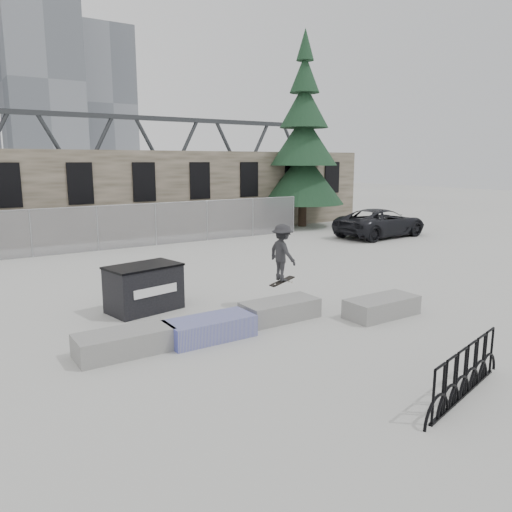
% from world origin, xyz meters
% --- Properties ---
extents(ground, '(120.00, 120.00, 0.00)m').
position_xyz_m(ground, '(0.00, 0.00, 0.00)').
color(ground, '#B9BAB5').
rests_on(ground, ground).
extents(stone_wall, '(36.00, 2.58, 4.50)m').
position_xyz_m(stone_wall, '(0.00, 16.24, 2.26)').
color(stone_wall, brown).
rests_on(stone_wall, ground).
extents(chainlink_fence, '(22.06, 0.06, 2.02)m').
position_xyz_m(chainlink_fence, '(-0.00, 12.50, 1.04)').
color(chainlink_fence, gray).
rests_on(chainlink_fence, ground).
extents(planter_far_left, '(2.00, 0.90, 0.49)m').
position_xyz_m(planter_far_left, '(-3.05, -0.02, 0.27)').
color(planter_far_left, gray).
rests_on(planter_far_left, ground).
extents(planter_center_left, '(2.00, 0.90, 0.49)m').
position_xyz_m(planter_center_left, '(-1.13, -0.22, 0.27)').
color(planter_center_left, '#373EA7').
rests_on(planter_center_left, ground).
extents(planter_center_right, '(2.00, 0.90, 0.49)m').
position_xyz_m(planter_center_right, '(1.04, 0.07, 0.27)').
color(planter_center_right, gray).
rests_on(planter_center_right, ground).
extents(planter_offset, '(2.00, 0.90, 0.49)m').
position_xyz_m(planter_offset, '(3.40, -1.17, 0.27)').
color(planter_offset, gray).
rests_on(planter_offset, ground).
extents(dumpster, '(2.08, 1.50, 1.25)m').
position_xyz_m(dumpster, '(-1.58, 2.69, 0.63)').
color(dumpster, black).
rests_on(dumpster, ground).
extents(bike_rack, '(3.06, 0.81, 0.90)m').
position_xyz_m(bike_rack, '(1.18, -5.11, 0.44)').
color(bike_rack, black).
rests_on(bike_rack, ground).
extents(spruce_tree, '(4.99, 4.99, 11.50)m').
position_xyz_m(spruce_tree, '(12.99, 14.20, 4.59)').
color(spruce_tree, '#38281E').
rests_on(spruce_tree, ground).
extents(truss_bridge, '(70.00, 3.00, 9.80)m').
position_xyz_m(truss_bridge, '(10.00, 55.00, 4.13)').
color(truss_bridge, '#2D3033').
rests_on(truss_bridge, ground).
extents(suv, '(5.51, 2.82, 1.49)m').
position_xyz_m(suv, '(13.78, 8.54, 0.74)').
color(suv, black).
rests_on(suv, ground).
extents(skateboarder, '(0.81, 1.01, 1.66)m').
position_xyz_m(skateboarder, '(1.70, 0.90, 1.53)').
color(skateboarder, '#262629').
rests_on(skateboarder, ground).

